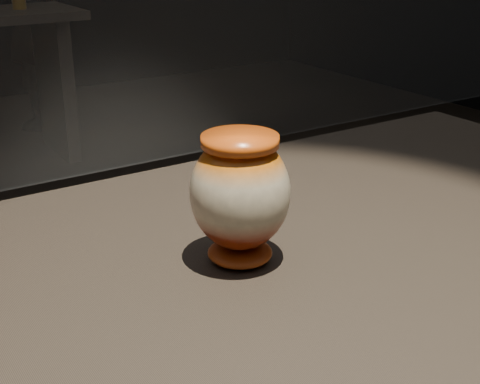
# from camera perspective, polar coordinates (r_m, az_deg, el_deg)

# --- Properties ---
(main_vase) EXTENTS (0.15, 0.15, 0.19)m
(main_vase) POSITION_cam_1_polar(r_m,az_deg,el_deg) (0.94, -0.00, -0.20)
(main_vase) COLOR maroon
(main_vase) RESTS_ON display_plinth
(visitor) EXTENTS (0.72, 0.66, 1.66)m
(visitor) POSITION_cam_1_polar(r_m,az_deg,el_deg) (4.92, -17.08, 14.83)
(visitor) COLOR black
(visitor) RESTS_ON ground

